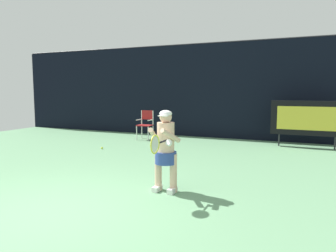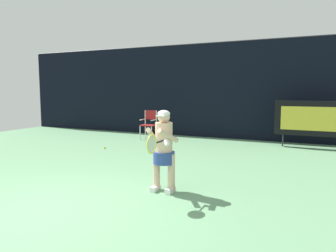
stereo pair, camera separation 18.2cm
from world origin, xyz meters
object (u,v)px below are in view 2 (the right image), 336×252
(scoreboard, at_px, (311,119))
(umpire_chair, at_px, (149,123))
(tennis_ball_loose, at_px, (105,148))
(tennis_player, at_px, (164,148))
(tennis_racket, at_px, (152,144))
(water_bottle, at_px, (159,138))

(scoreboard, bearing_deg, umpire_chair, -174.84)
(scoreboard, xyz_separation_m, tennis_ball_loose, (-5.87, -2.82, -0.91))
(tennis_player, xyz_separation_m, tennis_ball_loose, (-3.52, 3.03, -0.77))
(umpire_chair, relative_size, tennis_player, 0.73)
(tennis_player, bearing_deg, tennis_racket, -80.12)
(tennis_ball_loose, bearing_deg, tennis_racket, -45.26)
(tennis_ball_loose, bearing_deg, water_bottle, 67.72)
(scoreboard, xyz_separation_m, tennis_racket, (-2.23, -6.49, 0.03))
(tennis_ball_loose, bearing_deg, umpire_chair, 81.60)
(water_bottle, xyz_separation_m, tennis_ball_loose, (-0.86, -2.11, -0.09))
(tennis_player, xyz_separation_m, tennis_racket, (0.11, -0.64, 0.17))
(tennis_racket, bearing_deg, scoreboard, 57.68)
(scoreboard, relative_size, umpire_chair, 2.04)
(tennis_player, bearing_deg, scoreboard, 68.14)
(umpire_chair, bearing_deg, tennis_player, -59.25)
(water_bottle, bearing_deg, tennis_ball_loose, -112.28)
(scoreboard, relative_size, tennis_racket, 3.65)
(scoreboard, height_order, tennis_ball_loose, scoreboard)
(scoreboard, distance_m, tennis_racket, 6.86)
(scoreboard, height_order, water_bottle, scoreboard)
(umpire_chair, distance_m, water_bottle, 0.75)
(scoreboard, xyz_separation_m, umpire_chair, (-5.53, -0.50, -0.33))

